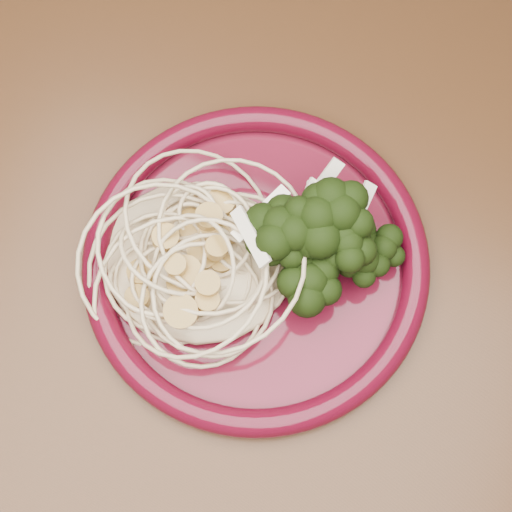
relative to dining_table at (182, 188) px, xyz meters
name	(u,v)px	position (x,y,z in m)	size (l,w,h in m)	color
dining_table	(182,188)	(0.00, 0.00, 0.00)	(1.20, 0.80, 0.75)	#472814
dinner_plate	(256,261)	(0.10, -0.07, 0.11)	(0.33, 0.33, 0.02)	#500C1C
spaghetti_pile	(193,257)	(0.06, -0.09, 0.12)	(0.14, 0.12, 0.03)	beige
scallop_cluster	(189,240)	(0.06, -0.09, 0.15)	(0.11, 0.11, 0.04)	#C09847
broccoli_pile	(334,249)	(0.15, -0.05, 0.13)	(0.09, 0.15, 0.05)	black
onion_garnish	(339,233)	(0.15, -0.05, 0.16)	(0.06, 0.10, 0.05)	white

